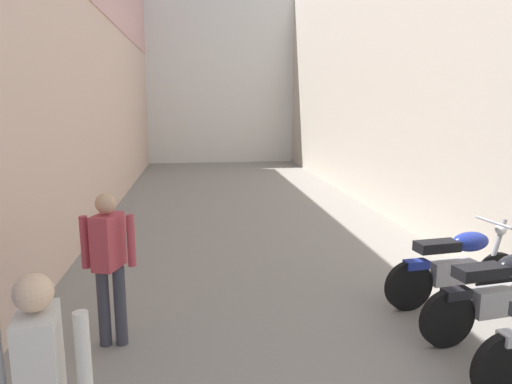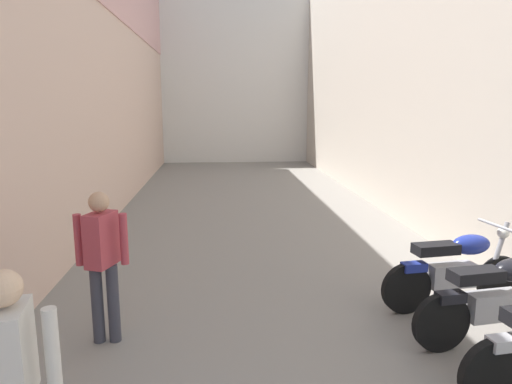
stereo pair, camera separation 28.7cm
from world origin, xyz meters
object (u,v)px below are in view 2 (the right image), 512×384
object	(u,v)px
motorcycle_fifth	(499,298)
pedestrian_mid_alley	(13,384)
motorcycle_sixth	(456,268)
pedestrian_further_down	(102,256)

from	to	relation	value
motorcycle_fifth	pedestrian_mid_alley	bearing A→B (deg)	-155.65
motorcycle_sixth	motorcycle_fifth	bearing A→B (deg)	-90.00
pedestrian_mid_alley	pedestrian_further_down	world-z (taller)	same
motorcycle_sixth	pedestrian_mid_alley	xyz separation A→B (m)	(-3.91, -2.62, 0.42)
pedestrian_mid_alley	pedestrian_further_down	size ratio (longest dim) A/B	1.00
motorcycle_sixth	pedestrian_mid_alley	bearing A→B (deg)	-146.24
motorcycle_sixth	pedestrian_mid_alley	distance (m)	4.73
motorcycle_sixth	pedestrian_further_down	size ratio (longest dim) A/B	1.18
motorcycle_fifth	pedestrian_further_down	distance (m)	3.99
motorcycle_fifth	pedestrian_mid_alley	world-z (taller)	pedestrian_mid_alley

